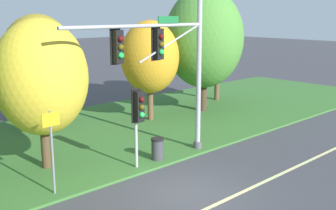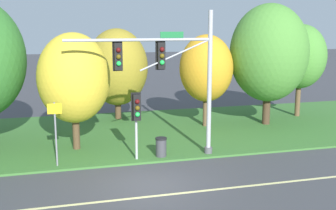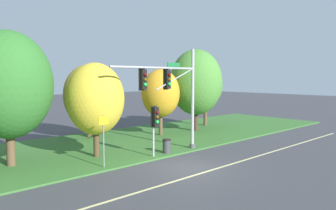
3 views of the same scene
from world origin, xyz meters
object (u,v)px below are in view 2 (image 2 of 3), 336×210
tree_mid_verge (117,67)px  trash_bin (161,147)px  route_sign_post (55,126)px  tree_behind_signpost (74,78)px  tree_furthest_back (300,57)px  pedestrian_signal_near_kerb (137,111)px  tree_right_far (269,53)px  traffic_signal_mast (172,69)px  tree_tall_centre (206,68)px

tree_mid_verge → trash_bin: bearing=-84.9°
route_sign_post → trash_bin: size_ratio=3.15×
tree_behind_signpost → tree_furthest_back: (15.32, 4.08, 0.47)m
pedestrian_signal_near_kerb → tree_right_far: bearing=28.5°
route_sign_post → tree_right_far: tree_right_far is taller
route_sign_post → tree_mid_verge: size_ratio=0.48×
traffic_signal_mast → tree_mid_verge: traffic_signal_mast is taller
tree_mid_verge → tree_right_far: (8.94, -3.98, 1.04)m
route_sign_post → trash_bin: 5.07m
traffic_signal_mast → tree_behind_signpost: size_ratio=1.18×
tree_behind_signpost → tree_tall_centre: 8.64m
tree_mid_verge → tree_behind_signpost: bearing=-115.8°
tree_mid_verge → tree_furthest_back: tree_furthest_back is taller
pedestrian_signal_near_kerb → tree_behind_signpost: bearing=135.4°
tree_mid_verge → tree_tall_centre: size_ratio=1.06×
tree_mid_verge → trash_bin: size_ratio=6.50×
tree_mid_verge → tree_furthest_back: bearing=-10.9°
tree_mid_verge → tree_right_far: 9.84m
tree_behind_signpost → tree_mid_verge: 7.15m
tree_behind_signpost → tree_right_far: (12.05, 2.46, 0.88)m
pedestrian_signal_near_kerb → route_sign_post: 3.70m
trash_bin → tree_behind_signpost: bearing=148.7°
tree_behind_signpost → tree_tall_centre: tree_behind_signpost is taller
tree_tall_centre → tree_right_far: 4.07m
tree_right_far → trash_bin: (-8.16, -4.82, -4.06)m
tree_furthest_back → traffic_signal_mast: bearing=-149.1°
traffic_signal_mast → tree_mid_verge: (-1.29, 8.90, -0.73)m
traffic_signal_mast → route_sign_post: 5.90m
traffic_signal_mast → tree_right_far: tree_right_far is taller
pedestrian_signal_near_kerb → tree_mid_verge: 9.15m
tree_tall_centre → tree_right_far: size_ratio=0.75×
tree_tall_centre → tree_behind_signpost: bearing=-159.8°
tree_behind_signpost → tree_right_far: 12.33m
pedestrian_signal_near_kerb → tree_mid_verge: bearing=87.2°
traffic_signal_mast → pedestrian_signal_near_kerb: bearing=-174.7°
traffic_signal_mast → trash_bin: bearing=168.5°
tree_right_far → trash_bin: 10.31m
route_sign_post → trash_bin: (4.88, 0.13, -1.37)m
tree_right_far → tree_furthest_back: (3.27, 1.62, -0.41)m
tree_behind_signpost → route_sign_post: bearing=-111.8°
pedestrian_signal_near_kerb → tree_right_far: size_ratio=0.42×
traffic_signal_mast → tree_furthest_back: size_ratio=1.11×
tree_tall_centre → trash_bin: tree_tall_centre is taller
tree_furthest_back → tree_behind_signpost: bearing=-165.1°
tree_mid_verge → trash_bin: tree_mid_verge is taller
tree_behind_signpost → trash_bin: tree_behind_signpost is taller
tree_mid_verge → tree_furthest_back: (12.21, -2.36, 0.63)m
tree_furthest_back → trash_bin: (-11.43, -6.44, -3.65)m
tree_behind_signpost → tree_right_far: bearing=11.5°
traffic_signal_mast → trash_bin: (-0.51, 0.10, -3.75)m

